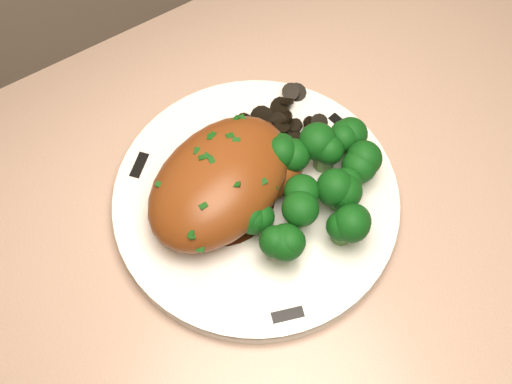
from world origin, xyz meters
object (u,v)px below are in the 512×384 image
chicken_breast (226,180)px  counter (310,308)px  broccoli_florets (309,184)px  plate (256,201)px

chicken_breast → counter: bearing=-42.2°
counter → chicken_breast: counter is taller
chicken_breast → broccoli_florets: size_ratio=1.19×
plate → chicken_breast: bearing=144.6°
plate → broccoli_florets: bearing=-33.2°
plate → broccoli_florets: 0.06m
plate → broccoli_florets: (0.04, -0.03, 0.04)m
counter → plate: bearing=161.2°
broccoli_florets → plate: bearing=146.8°
plate → broccoli_florets: size_ratio=1.76×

